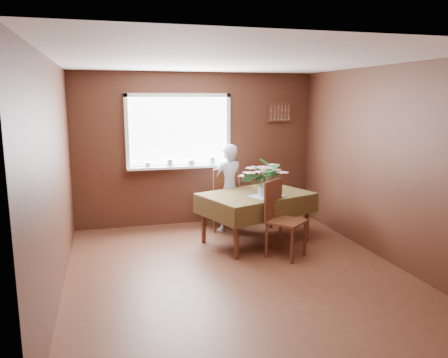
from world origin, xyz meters
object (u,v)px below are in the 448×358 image
object	(u,v)px
dining_table	(256,199)
seated_woman	(228,188)
chair_far	(223,196)
flower_bouquet	(263,175)
chair_near	(281,215)

from	to	relation	value
dining_table	seated_woman	distance (m)	0.70
chair_far	seated_woman	world-z (taller)	seated_woman
flower_bouquet	chair_far	bearing A→B (deg)	108.18
flower_bouquet	dining_table	bearing A→B (deg)	94.33
dining_table	flower_bouquet	distance (m)	0.45
dining_table	chair_near	world-z (taller)	chair_near
seated_woman	flower_bouquet	distance (m)	0.97
dining_table	flower_bouquet	world-z (taller)	flower_bouquet
chair_far	flower_bouquet	size ratio (longest dim) A/B	1.82
chair_far	dining_table	bearing A→B (deg)	102.84
chair_far	seated_woman	size ratio (longest dim) A/B	0.73
dining_table	flower_bouquet	bearing A→B (deg)	-105.18
dining_table	chair_far	bearing A→B (deg)	92.41
dining_table	seated_woman	size ratio (longest dim) A/B	1.27
dining_table	chair_far	world-z (taller)	chair_far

